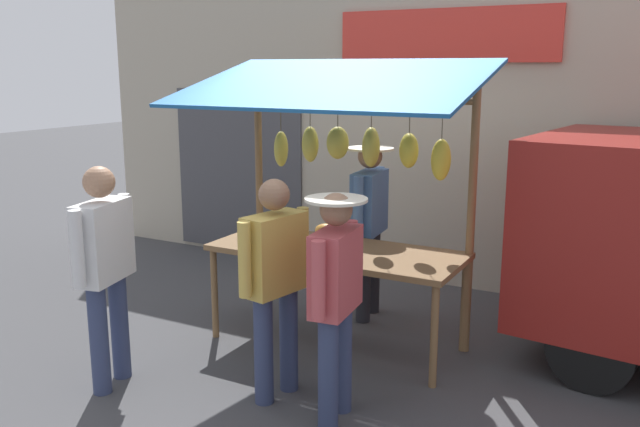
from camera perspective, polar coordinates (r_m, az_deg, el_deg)
The scene contains 7 objects.
ground_plane at distance 6.15m, azimuth 1.36°, elevation -10.92°, with size 40.00×40.00×0.00m, color #424244.
street_backdrop at distance 7.72m, azimuth 8.62°, elevation 6.77°, with size 9.00×0.30×3.40m.
market_stall at distance 5.77m, azimuth 1.55°, elevation 3.54°, with size 2.50×1.46×2.50m.
vendor_with_sunhat at distance 6.49m, azimuth 4.18°, elevation -0.18°, with size 0.44×0.72×1.72m.
shopper_in_grey_tee at distance 4.91m, azimuth -3.80°, elevation -5.10°, with size 0.31×0.69×1.65m.
shopper_with_ponytail at distance 5.31m, azimuth -17.78°, elevation -3.80°, with size 0.33×0.71×1.72m.
shopper_in_striped_shirt at distance 4.57m, azimuth 1.34°, elevation -6.47°, with size 0.42×0.69×1.62m.
Camera 1 is at (-2.57, 5.03, 2.42)m, focal length 37.80 mm.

